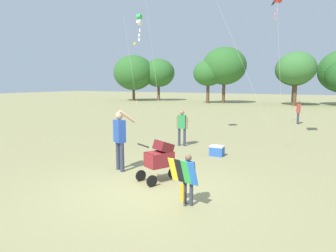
{
  "coord_description": "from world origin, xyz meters",
  "views": [
    {
      "loc": [
        3.56,
        -5.76,
        2.44
      ],
      "look_at": [
        -0.14,
        1.31,
        1.3
      ],
      "focal_mm": 32.82,
      "sensor_mm": 36.0,
      "label": 1
    }
  ],
  "objects_px": {
    "child_with_butterfly_kite": "(187,175)",
    "person_sitting_far": "(182,125)",
    "stroller": "(160,157)",
    "person_red_shirt": "(298,110)",
    "cooler_box": "(217,151)",
    "kite_orange_delta": "(139,21)",
    "person_adult_flyer": "(120,135)"
  },
  "relations": [
    {
      "from": "kite_orange_delta",
      "to": "person_red_shirt",
      "type": "height_order",
      "value": "kite_orange_delta"
    },
    {
      "from": "child_with_butterfly_kite",
      "to": "person_adult_flyer",
      "type": "xyz_separation_m",
      "value": [
        -2.64,
        1.37,
        0.37
      ]
    },
    {
      "from": "stroller",
      "to": "person_red_shirt",
      "type": "distance_m",
      "value": 13.08
    },
    {
      "from": "child_with_butterfly_kite",
      "to": "cooler_box",
      "type": "xyz_separation_m",
      "value": [
        -0.81,
        4.26,
        -0.45
      ]
    },
    {
      "from": "cooler_box",
      "to": "person_sitting_far",
      "type": "bearing_deg",
      "value": 151.66
    },
    {
      "from": "child_with_butterfly_kite",
      "to": "kite_orange_delta",
      "type": "relative_size",
      "value": 0.18
    },
    {
      "from": "person_sitting_far",
      "to": "kite_orange_delta",
      "type": "bearing_deg",
      "value": 144.39
    },
    {
      "from": "child_with_butterfly_kite",
      "to": "person_sitting_far",
      "type": "bearing_deg",
      "value": 116.1
    },
    {
      "from": "person_adult_flyer",
      "to": "person_sitting_far",
      "type": "distance_m",
      "value": 3.83
    },
    {
      "from": "child_with_butterfly_kite",
      "to": "person_red_shirt",
      "type": "bearing_deg",
      "value": 86.51
    },
    {
      "from": "child_with_butterfly_kite",
      "to": "person_adult_flyer",
      "type": "distance_m",
      "value": 3.0
    },
    {
      "from": "person_sitting_far",
      "to": "person_adult_flyer",
      "type": "bearing_deg",
      "value": -91.42
    },
    {
      "from": "person_red_shirt",
      "to": "cooler_box",
      "type": "height_order",
      "value": "person_red_shirt"
    },
    {
      "from": "stroller",
      "to": "kite_orange_delta",
      "type": "bearing_deg",
      "value": 126.09
    },
    {
      "from": "stroller",
      "to": "cooler_box",
      "type": "distance_m",
      "value": 3.24
    },
    {
      "from": "person_adult_flyer",
      "to": "cooler_box",
      "type": "xyz_separation_m",
      "value": [
        1.83,
        2.89,
        -0.82
      ]
    },
    {
      "from": "stroller",
      "to": "kite_orange_delta",
      "type": "relative_size",
      "value": 0.19
    },
    {
      "from": "child_with_butterfly_kite",
      "to": "person_adult_flyer",
      "type": "height_order",
      "value": "person_adult_flyer"
    },
    {
      "from": "stroller",
      "to": "person_sitting_far",
      "type": "xyz_separation_m",
      "value": [
        -1.33,
        4.12,
        0.21
      ]
    },
    {
      "from": "cooler_box",
      "to": "child_with_butterfly_kite",
      "type": "bearing_deg",
      "value": -79.19
    },
    {
      "from": "stroller",
      "to": "cooler_box",
      "type": "relative_size",
      "value": 2.45
    },
    {
      "from": "person_sitting_far",
      "to": "person_red_shirt",
      "type": "bearing_deg",
      "value": 68.87
    },
    {
      "from": "person_adult_flyer",
      "to": "person_sitting_far",
      "type": "relative_size",
      "value": 1.24
    },
    {
      "from": "kite_orange_delta",
      "to": "person_sitting_far",
      "type": "xyz_separation_m",
      "value": [
        3.5,
        -2.51,
        -4.56
      ]
    },
    {
      "from": "stroller",
      "to": "person_sitting_far",
      "type": "distance_m",
      "value": 4.33
    },
    {
      "from": "child_with_butterfly_kite",
      "to": "stroller",
      "type": "bearing_deg",
      "value": 138.44
    },
    {
      "from": "person_adult_flyer",
      "to": "kite_orange_delta",
      "type": "height_order",
      "value": "kite_orange_delta"
    },
    {
      "from": "child_with_butterfly_kite",
      "to": "stroller",
      "type": "height_order",
      "value": "stroller"
    },
    {
      "from": "stroller",
      "to": "person_red_shirt",
      "type": "relative_size",
      "value": 0.8
    },
    {
      "from": "child_with_butterfly_kite",
      "to": "person_red_shirt",
      "type": "relative_size",
      "value": 0.75
    },
    {
      "from": "person_sitting_far",
      "to": "cooler_box",
      "type": "relative_size",
      "value": 3.09
    },
    {
      "from": "child_with_butterfly_kite",
      "to": "stroller",
      "type": "distance_m",
      "value": 1.63
    }
  ]
}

